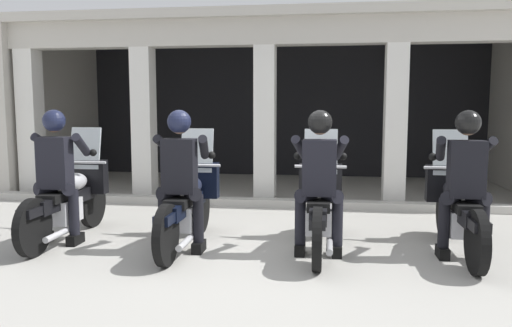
{
  "coord_description": "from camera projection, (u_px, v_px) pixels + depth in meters",
  "views": [
    {
      "loc": [
        0.87,
        -5.64,
        1.64
      ],
      "look_at": [
        0.0,
        0.36,
        0.94
      ],
      "focal_mm": 35.87,
      "sensor_mm": 36.0,
      "label": 1
    }
  ],
  "objects": [
    {
      "name": "station_building",
      "position": [
        277.0,
        87.0,
        10.47
      ],
      "size": [
        9.67,
        3.94,
        3.22
      ],
      "color": "black",
      "rests_on": "ground"
    },
    {
      "name": "motorcycle_far_left",
      "position": [
        70.0,
        198.0,
        6.3
      ],
      "size": [
        0.62,
        2.04,
        1.35
      ],
      "rotation": [
        0.0,
        0.0,
        0.06
      ],
      "color": "black",
      "rests_on": "ground"
    },
    {
      "name": "police_officer_far_right",
      "position": [
        466.0,
        172.0,
        5.37
      ],
      "size": [
        0.63,
        0.61,
        1.58
      ],
      "rotation": [
        0.0,
        0.0,
        0.03
      ],
      "color": "black",
      "rests_on": "ground"
    },
    {
      "name": "police_officer_center_left",
      "position": [
        180.0,
        168.0,
        5.65
      ],
      "size": [
        0.63,
        0.61,
        1.58
      ],
      "rotation": [
        0.0,
        0.0,
        0.02
      ],
      "color": "black",
      "rests_on": "ground"
    },
    {
      "name": "ground_plane",
      "position": [
        278.0,
        200.0,
        8.81
      ],
      "size": [
        80.0,
        80.0,
        0.0
      ],
      "primitive_type": "plane",
      "color": "#A8A59E"
    },
    {
      "name": "motorcycle_center_left",
      "position": [
        188.0,
        203.0,
        5.97
      ],
      "size": [
        0.62,
        2.04,
        1.35
      ],
      "rotation": [
        0.0,
        0.0,
        0.02
      ],
      "color": "black",
      "rests_on": "ground"
    },
    {
      "name": "motorcycle_center_right",
      "position": [
        320.0,
        205.0,
        5.83
      ],
      "size": [
        0.62,
        2.04,
        1.35
      ],
      "rotation": [
        0.0,
        0.0,
        0.07
      ],
      "color": "black",
      "rests_on": "ground"
    },
    {
      "name": "kerb_strip",
      "position": [
        261.0,
        203.0,
        8.3
      ],
      "size": [
        9.17,
        0.24,
        0.12
      ],
      "primitive_type": "cube",
      "color": "#B7B5AD",
      "rests_on": "ground"
    },
    {
      "name": "motorcycle_far_right",
      "position": [
        457.0,
        207.0,
        5.7
      ],
      "size": [
        0.62,
        2.04,
        1.35
      ],
      "rotation": [
        0.0,
        0.0,
        0.03
      ],
      "color": "black",
      "rests_on": "ground"
    },
    {
      "name": "police_officer_far_left",
      "position": [
        57.0,
        165.0,
        5.97
      ],
      "size": [
        0.63,
        0.61,
        1.58
      ],
      "rotation": [
        0.0,
        0.0,
        0.06
      ],
      "color": "black",
      "rests_on": "ground"
    },
    {
      "name": "police_officer_center_right",
      "position": [
        319.0,
        170.0,
        5.5
      ],
      "size": [
        0.63,
        0.61,
        1.58
      ],
      "rotation": [
        0.0,
        0.0,
        0.07
      ],
      "color": "black",
      "rests_on": "ground"
    }
  ]
}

